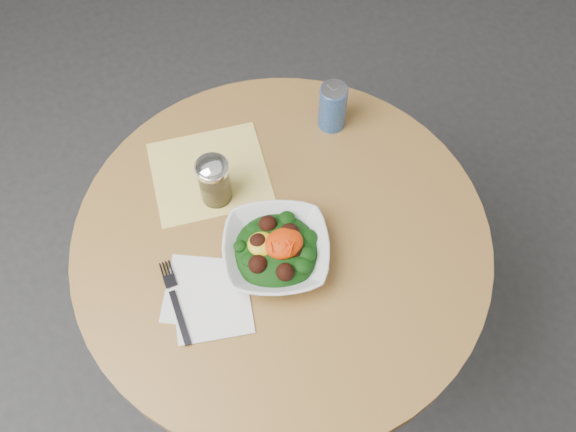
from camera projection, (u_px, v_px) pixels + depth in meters
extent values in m
plane|color=#2F3032|center=(284.00, 349.00, 2.02)|extent=(6.00, 6.00, 0.00)
cylinder|color=black|center=(284.00, 348.00, 2.01)|extent=(0.52, 0.52, 0.03)
cylinder|color=black|center=(283.00, 306.00, 1.71)|extent=(0.10, 0.10, 0.71)
cylinder|color=#B0893F|center=(282.00, 241.00, 1.39)|extent=(0.90, 0.90, 0.04)
cube|color=yellow|center=(210.00, 173.00, 1.45)|extent=(0.29, 0.28, 0.00)
cube|color=white|center=(203.00, 291.00, 1.31)|extent=(0.21, 0.21, 0.00)
cube|color=white|center=(212.00, 304.00, 1.29)|extent=(0.19, 0.19, 0.00)
imported|color=white|center=(276.00, 251.00, 1.32)|extent=(0.29, 0.29, 0.05)
ellipsoid|color=black|center=(276.00, 252.00, 1.33)|extent=(0.18, 0.18, 0.06)
ellipsoid|color=gold|center=(261.00, 244.00, 1.30)|extent=(0.06, 0.06, 0.02)
ellipsoid|color=#E14205|center=(284.00, 243.00, 1.30)|extent=(0.08, 0.07, 0.04)
cube|color=black|center=(180.00, 318.00, 1.27)|extent=(0.02, 0.12, 0.00)
cube|color=black|center=(168.00, 275.00, 1.32)|extent=(0.03, 0.07, 0.00)
cylinder|color=silver|center=(215.00, 183.00, 1.38)|extent=(0.07, 0.07, 0.10)
cylinder|color=olive|center=(216.00, 189.00, 1.39)|extent=(0.06, 0.06, 0.06)
cylinder|color=white|center=(212.00, 168.00, 1.33)|extent=(0.07, 0.07, 0.01)
ellipsoid|color=white|center=(212.00, 166.00, 1.32)|extent=(0.07, 0.07, 0.03)
cylinder|color=navy|center=(333.00, 107.00, 1.47)|extent=(0.06, 0.06, 0.12)
cylinder|color=#B9B9C0|center=(334.00, 89.00, 1.42)|extent=(0.06, 0.06, 0.00)
cube|color=#B9B9C0|center=(332.00, 86.00, 1.42)|extent=(0.01, 0.02, 0.00)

